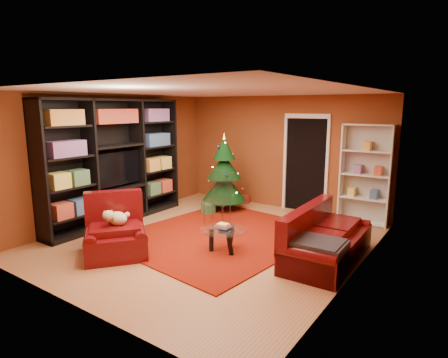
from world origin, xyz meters
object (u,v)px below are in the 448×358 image
Objects in this scene: dog at (118,219)px; media_unit at (115,162)px; christmas_tree at (224,172)px; gift_box_red at (245,199)px; gift_box_green at (208,209)px; acrylic_chair at (217,201)px; armchair at (115,231)px; white_bookshelf at (365,175)px; coffee_table at (224,240)px; rug at (220,235)px; sofa at (328,235)px.

media_unit is at bearing 89.15° from dog.
christmas_tree reaches higher than gift_box_red.
gift_box_green is at bearing 50.19° from media_unit.
acrylic_chair is at bearing 28.38° from media_unit.
white_bookshelf is at bearing 3.18° from armchair.
acrylic_chair is at bearing 130.17° from coffee_table.
coffee_table is 0.81× the size of acrylic_chair.
gift_box_green is at bearing 42.55° from armchair.
white_bookshelf is 5.18× the size of dog.
media_unit is 2.23m from acrylic_chair.
gift_box_green is (-0.07, -0.52, -0.75)m from christmas_tree.
gift_box_green is at bearing 42.49° from dog.
armchair is (-0.83, -1.71, 0.39)m from rug.
gift_box_red is 0.26× the size of coffee_table.
gift_box_red is 3.70m from sofa.
dog is (0.14, -3.18, -0.28)m from christmas_tree.
sofa is 2.52m from acrylic_chair.
rug is 2.48m from gift_box_red.
armchair is (0.22, -2.73, 0.28)m from gift_box_green.
gift_box_red is at bearing 82.41° from gift_box_green.
media_unit reaches higher than acrylic_chair.
gift_box_red is (-0.88, 2.32, 0.09)m from rug.
sofa is at bearing -90.23° from white_bookshelf.
gift_box_red is 0.10× the size of sofa.
gift_box_red is at bearing 91.95° from acrylic_chair.
dog reaches higher than rug.
gift_box_red is 0.19× the size of armchair.
rug is 4.56× the size of coffee_table.
armchair reaches higher than coffee_table.
armchair reaches higher than gift_box_red.
gift_box_green is at bearing -159.01° from white_bookshelf.
sofa is at bearing 0.97° from rug.
coffee_table reaches higher than gift_box_green.
rug is at bearing 130.48° from coffee_table.
rug is 3.67× the size of acrylic_chair.
gift_box_green is at bearing 129.36° from acrylic_chair.
sofa is (4.29, 0.52, -0.84)m from media_unit.
gift_box_red is (0.11, 0.77, -0.77)m from christmas_tree.
christmas_tree reaches higher than coffee_table.
christmas_tree is 9.12× the size of gift_box_red.
white_bookshelf reaches higher than sofa.
coffee_table is at bearing -3.14° from media_unit.
dog is at bearing -89.49° from gift_box_red.
christmas_tree reaches higher than sofa.
christmas_tree is at bearing -97.81° from gift_box_red.
acrylic_chair is at bearing -145.69° from white_bookshelf.
white_bookshelf reaches higher than gift_box_green.
armchair is (0.15, -3.25, -0.47)m from christmas_tree.
gift_box_green is 0.12× the size of sofa.
rug is 2.63m from media_unit.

